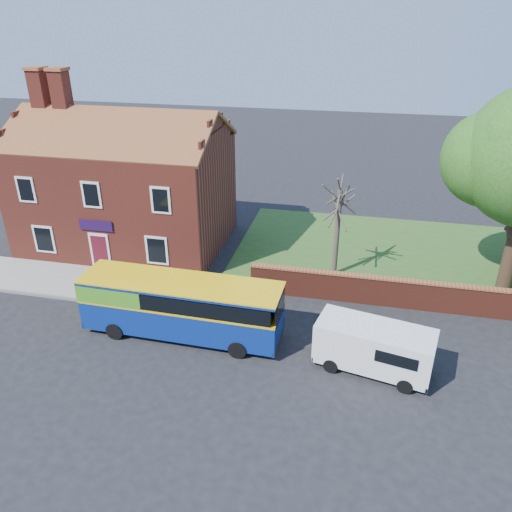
# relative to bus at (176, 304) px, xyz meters

# --- Properties ---
(ground) EXTENTS (120.00, 120.00, 0.00)m
(ground) POSITION_rel_bus_xyz_m (0.50, -2.42, -1.60)
(ground) COLOR black
(ground) RESTS_ON ground
(pavement) EXTENTS (18.00, 3.50, 0.12)m
(pavement) POSITION_rel_bus_xyz_m (-6.50, 3.33, -1.54)
(pavement) COLOR gray
(pavement) RESTS_ON ground
(kerb) EXTENTS (18.00, 0.15, 0.14)m
(kerb) POSITION_rel_bus_xyz_m (-6.50, 1.58, -1.53)
(kerb) COLOR slate
(kerb) RESTS_ON ground
(grass_strip) EXTENTS (26.00, 12.00, 0.04)m
(grass_strip) POSITION_rel_bus_xyz_m (13.50, 10.58, -1.58)
(grass_strip) COLOR #426B28
(grass_strip) RESTS_ON ground
(shop_building) EXTENTS (12.30, 8.13, 10.50)m
(shop_building) POSITION_rel_bus_xyz_m (-6.52, 9.07, 1.82)
(shop_building) COLOR maroon
(shop_building) RESTS_ON ground
(boundary_wall) EXTENTS (22.00, 0.38, 1.60)m
(boundary_wall) POSITION_rel_bus_xyz_m (13.50, 4.58, -0.78)
(boundary_wall) COLOR maroon
(boundary_wall) RESTS_ON ground
(bus) EXTENTS (9.23, 2.57, 2.80)m
(bus) POSITION_rel_bus_xyz_m (0.00, 0.00, 0.00)
(bus) COLOR navy
(bus) RESTS_ON ground
(van_near) EXTENTS (5.05, 2.85, 2.09)m
(van_near) POSITION_rel_bus_xyz_m (8.93, -0.71, -0.43)
(van_near) COLOR white
(van_near) RESTS_ON ground
(bare_tree) EXTENTS (2.08, 2.48, 5.55)m
(bare_tree) POSITION_rel_bus_xyz_m (6.72, 7.31, 1.25)
(bare_tree) COLOR #4C4238
(bare_tree) RESTS_ON ground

